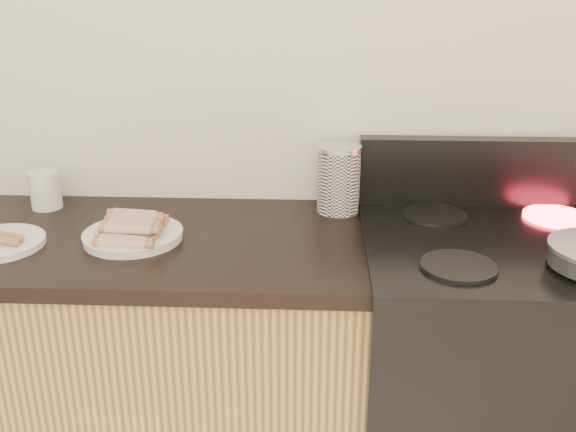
{
  "coord_description": "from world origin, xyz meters",
  "views": [
    {
      "loc": [
        0.27,
        0.13,
        1.56
      ],
      "look_at": [
        0.2,
        1.62,
        0.99
      ],
      "focal_mm": 40.0,
      "sensor_mm": 36.0,
      "label": 1
    }
  ],
  "objects_px": {
    "mug": "(45,190)",
    "canister": "(339,179)",
    "stove": "(491,388)",
    "main_plate": "(133,237)"
  },
  "relations": [
    {
      "from": "mug",
      "to": "stove",
      "type": "bearing_deg",
      "value": -9.5
    },
    {
      "from": "main_plate",
      "to": "canister",
      "type": "height_order",
      "value": "canister"
    },
    {
      "from": "stove",
      "to": "main_plate",
      "type": "bearing_deg",
      "value": -179.33
    },
    {
      "from": "stove",
      "to": "mug",
      "type": "distance_m",
      "value": 1.42
    },
    {
      "from": "main_plate",
      "to": "stove",
      "type": "bearing_deg",
      "value": 0.67
    },
    {
      "from": "stove",
      "to": "mug",
      "type": "relative_size",
      "value": 8.19
    },
    {
      "from": "stove",
      "to": "canister",
      "type": "bearing_deg",
      "value": 152.37
    },
    {
      "from": "mug",
      "to": "canister",
      "type": "bearing_deg",
      "value": 0.81
    },
    {
      "from": "stove",
      "to": "mug",
      "type": "xyz_separation_m",
      "value": [
        -1.31,
        0.22,
        0.5
      ]
    },
    {
      "from": "main_plate",
      "to": "mug",
      "type": "height_order",
      "value": "mug"
    }
  ]
}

